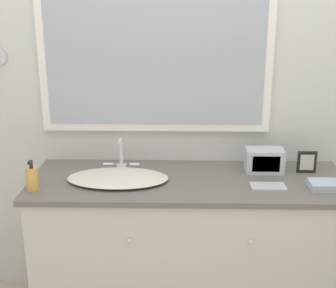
{
  "coord_description": "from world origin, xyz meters",
  "views": [
    {
      "loc": [
        -0.07,
        -2.02,
        1.82
      ],
      "look_at": [
        -0.11,
        0.32,
        1.06
      ],
      "focal_mm": 50.0,
      "sensor_mm": 36.0,
      "label": 1
    }
  ],
  "objects_px": {
    "appliance_box": "(264,160)",
    "picture_frame": "(307,162)",
    "soap_bottle": "(32,179)",
    "sink_basin": "(118,177)"
  },
  "relations": [
    {
      "from": "soap_bottle",
      "to": "sink_basin",
      "type": "bearing_deg",
      "value": 18.69
    },
    {
      "from": "picture_frame",
      "to": "soap_bottle",
      "type": "bearing_deg",
      "value": -169.16
    },
    {
      "from": "appliance_box",
      "to": "picture_frame",
      "type": "height_order",
      "value": "appliance_box"
    },
    {
      "from": "soap_bottle",
      "to": "appliance_box",
      "type": "relative_size",
      "value": 0.78
    },
    {
      "from": "appliance_box",
      "to": "picture_frame",
      "type": "distance_m",
      "value": 0.23
    },
    {
      "from": "sink_basin",
      "to": "appliance_box",
      "type": "relative_size",
      "value": 2.57
    },
    {
      "from": "appliance_box",
      "to": "picture_frame",
      "type": "xyz_separation_m",
      "value": [
        0.23,
        -0.01,
        -0.0
      ]
    },
    {
      "from": "sink_basin",
      "to": "soap_bottle",
      "type": "xyz_separation_m",
      "value": [
        -0.42,
        -0.14,
        0.04
      ]
    },
    {
      "from": "soap_bottle",
      "to": "appliance_box",
      "type": "height_order",
      "value": "soap_bottle"
    },
    {
      "from": "soap_bottle",
      "to": "picture_frame",
      "type": "xyz_separation_m",
      "value": [
        1.45,
        0.28,
        -0.0
      ]
    }
  ]
}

